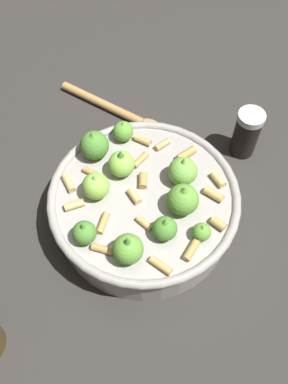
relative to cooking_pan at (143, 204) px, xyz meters
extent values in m
plane|color=#2D2B28|center=(0.00, 0.00, -0.05)|extent=(2.40, 2.40, 0.00)
cylinder|color=#9E9993|center=(0.00, 0.00, -0.01)|extent=(0.27, 0.27, 0.07)
torus|color=#9E9993|center=(0.00, 0.00, 0.02)|extent=(0.29, 0.29, 0.01)
sphere|color=#4C8933|center=(0.06, 0.09, 0.05)|extent=(0.05, 0.05, 0.05)
cone|color=#609E38|center=(0.06, 0.09, 0.07)|extent=(0.02, 0.02, 0.02)
sphere|color=#8CC64C|center=(0.04, 0.04, 0.04)|extent=(0.04, 0.04, 0.04)
cone|color=#4C8933|center=(0.04, 0.04, 0.07)|extent=(0.02, 0.02, 0.02)
sphere|color=#609E38|center=(-0.05, -0.09, 0.04)|extent=(0.03, 0.03, 0.03)
cone|color=#75B247|center=(-0.05, -0.09, 0.05)|extent=(0.01, 0.01, 0.01)
sphere|color=#609E38|center=(-0.10, 0.00, 0.04)|extent=(0.04, 0.04, 0.04)
cone|color=#4C8933|center=(-0.10, 0.00, 0.07)|extent=(0.02, 0.02, 0.02)
sphere|color=#4C8933|center=(-0.09, 0.06, 0.04)|extent=(0.03, 0.03, 0.03)
cone|color=#4C8933|center=(-0.09, 0.06, 0.06)|extent=(0.01, 0.01, 0.02)
sphere|color=#4C8933|center=(-0.06, -0.04, 0.04)|extent=(0.03, 0.03, 0.03)
cone|color=#609E38|center=(-0.06, -0.04, 0.06)|extent=(0.02, 0.02, 0.02)
sphere|color=#75B247|center=(0.04, -0.05, 0.05)|extent=(0.04, 0.04, 0.04)
cone|color=#8CC64C|center=(0.04, -0.05, 0.07)|extent=(0.02, 0.02, 0.02)
sphere|color=#8CC64C|center=(-0.01, 0.07, 0.04)|extent=(0.04, 0.04, 0.04)
cone|color=#75B247|center=(-0.01, 0.07, 0.06)|extent=(0.02, 0.02, 0.01)
sphere|color=#609E38|center=(0.10, 0.06, 0.04)|extent=(0.03, 0.03, 0.03)
cone|color=#609E38|center=(0.10, 0.06, 0.06)|extent=(0.01, 0.01, 0.01)
sphere|color=#609E38|center=(-0.01, -0.06, 0.05)|extent=(0.05, 0.05, 0.05)
cone|color=#609E38|center=(-0.01, -0.06, 0.07)|extent=(0.02, 0.02, 0.02)
cylinder|color=tan|center=(0.02, 0.01, 0.03)|extent=(0.03, 0.02, 0.01)
cylinder|color=tan|center=(0.10, -0.01, 0.03)|extent=(0.03, 0.02, 0.01)
cylinder|color=tan|center=(0.09, -0.05, 0.03)|extent=(0.03, 0.03, 0.01)
cylinder|color=tan|center=(-0.01, 0.01, 0.03)|extent=(0.03, 0.03, 0.01)
cylinder|color=tan|center=(-0.07, -0.08, 0.03)|extent=(0.03, 0.02, 0.01)
cylinder|color=tan|center=(-0.05, -0.01, 0.03)|extent=(0.02, 0.03, 0.01)
cylinder|color=tan|center=(-0.01, 0.11, 0.03)|extent=(0.03, 0.03, 0.01)
cylinder|color=tan|center=(0.02, 0.08, 0.03)|extent=(0.02, 0.03, 0.01)
cylinder|color=tan|center=(0.06, 0.02, 0.03)|extent=(0.03, 0.02, 0.01)
cylinder|color=tan|center=(-0.04, 0.09, 0.03)|extent=(0.02, 0.03, 0.01)
cylinder|color=tan|center=(0.02, -0.10, 0.03)|extent=(0.02, 0.03, 0.01)
cylinder|color=tan|center=(-0.10, 0.04, 0.03)|extent=(0.01, 0.03, 0.01)
cylinder|color=tan|center=(-0.06, 0.05, 0.03)|extent=(0.03, 0.01, 0.01)
cylinder|color=tan|center=(0.10, 0.02, 0.03)|extent=(0.02, 0.03, 0.01)
cylinder|color=tan|center=(0.05, -0.10, 0.03)|extent=(0.03, 0.03, 0.01)
cylinder|color=tan|center=(-0.10, -0.05, 0.03)|extent=(0.02, 0.03, 0.01)
cylinder|color=tan|center=(-0.03, -0.11, 0.03)|extent=(0.02, 0.03, 0.01)
cylinder|color=black|center=(0.17, -0.14, -0.01)|extent=(0.04, 0.04, 0.08)
cylinder|color=silver|center=(0.17, -0.14, 0.04)|extent=(0.05, 0.05, 0.01)
cylinder|color=#B2844C|center=(0.22, 0.13, -0.04)|extent=(0.08, 0.18, 0.02)
ellipsoid|color=#B2844C|center=(0.19, 0.03, -0.04)|extent=(0.05, 0.06, 0.01)
camera|label=1|loc=(-0.31, -0.07, 0.54)|focal=38.57mm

